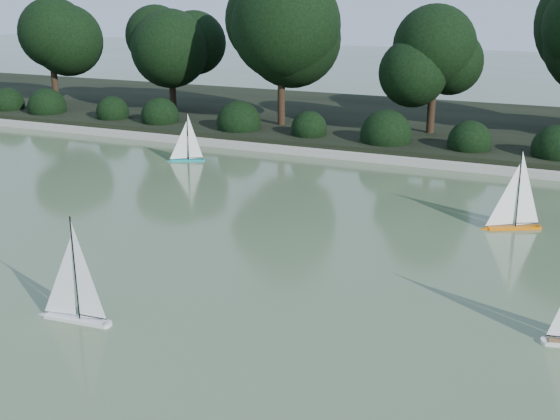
% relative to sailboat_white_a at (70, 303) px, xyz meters
% --- Properties ---
extents(ground, '(80.00, 80.00, 0.00)m').
position_rel_sailboat_white_a_xyz_m(ground, '(1.02, 0.47, -0.23)').
color(ground, '#334328').
rests_on(ground, ground).
extents(pond_coping, '(40.00, 0.35, 0.18)m').
position_rel_sailboat_white_a_xyz_m(pond_coping, '(1.02, 9.47, -0.14)').
color(pond_coping, gray).
rests_on(pond_coping, ground).
extents(far_bank, '(40.00, 8.00, 0.30)m').
position_rel_sailboat_white_a_xyz_m(far_bank, '(1.02, 13.47, -0.08)').
color(far_bank, black).
rests_on(far_bank, ground).
extents(tree_line, '(26.31, 3.93, 4.39)m').
position_rel_sailboat_white_a_xyz_m(tree_line, '(2.25, 11.90, 2.41)').
color(tree_line, black).
rests_on(tree_line, ground).
extents(shrub_hedge, '(29.10, 1.10, 1.10)m').
position_rel_sailboat_white_a_xyz_m(shrub_hedge, '(1.02, 10.37, 0.22)').
color(shrub_hedge, black).
rests_on(shrub_hedge, ground).
extents(sailboat_white_a, '(1.08, 0.24, 1.47)m').
position_rel_sailboat_white_a_xyz_m(sailboat_white_a, '(0.00, 0.00, 0.00)').
color(sailboat_white_a, silver).
rests_on(sailboat_white_a, ground).
extents(sailboat_orange, '(1.04, 0.62, 1.50)m').
position_rel_sailboat_white_a_xyz_m(sailboat_orange, '(4.65, 5.70, 0.01)').
color(sailboat_orange, '#D36304').
rests_on(sailboat_orange, ground).
extents(sailboat_teal, '(0.88, 0.53, 1.27)m').
position_rel_sailboat_white_a_xyz_m(sailboat_teal, '(-2.92, 7.70, -0.03)').
color(sailboat_teal, teal).
rests_on(sailboat_teal, ground).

